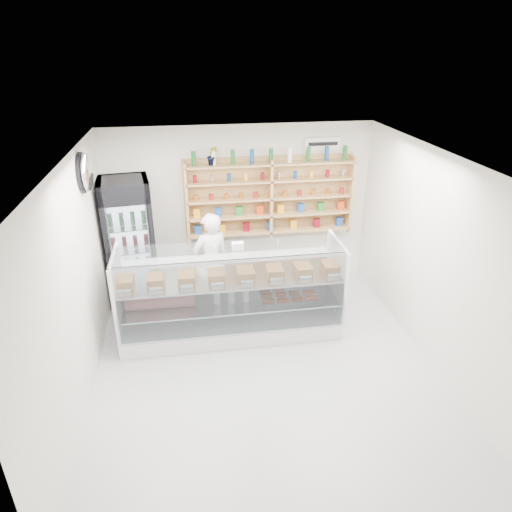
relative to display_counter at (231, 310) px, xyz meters
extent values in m
plane|color=#ABABB0|center=(0.35, -0.86, -0.38)|extent=(5.00, 5.00, 0.00)
plane|color=white|center=(0.35, -0.86, 2.42)|extent=(5.00, 5.00, 0.00)
plane|color=silver|center=(0.35, 1.64, 1.02)|extent=(4.50, 0.00, 4.50)
plane|color=silver|center=(0.35, -3.36, 1.02)|extent=(4.50, 0.00, 4.50)
plane|color=silver|center=(-1.90, -0.86, 1.02)|extent=(0.00, 5.00, 5.00)
plane|color=silver|center=(2.60, -0.86, 1.02)|extent=(0.00, 5.00, 5.00)
cube|color=white|center=(0.00, -0.01, -0.24)|extent=(3.21, 0.91, 0.27)
cube|color=white|center=(0.00, 0.41, 0.23)|extent=(3.21, 0.05, 0.67)
cube|color=silver|center=(0.00, -0.01, 0.17)|extent=(3.08, 0.80, 0.02)
cube|color=silver|center=(0.00, -0.01, 0.56)|extent=(3.15, 0.84, 0.02)
cube|color=silver|center=(0.00, -0.45, 0.45)|extent=(3.15, 0.13, 1.12)
cube|color=silver|center=(0.00, -0.07, 1.01)|extent=(3.15, 0.64, 0.01)
imported|color=silver|center=(-0.23, 0.75, 0.44)|extent=(0.70, 0.58, 1.64)
cube|color=black|center=(-1.50, 1.19, 0.68)|extent=(0.85, 0.83, 2.11)
cube|color=#2F0432|center=(-1.54, 0.84, 1.57)|extent=(0.74, 0.13, 0.30)
cube|color=silver|center=(-1.54, 0.83, 0.58)|extent=(0.63, 0.09, 1.67)
cube|color=tan|center=(-0.55, 1.48, 1.21)|extent=(0.04, 0.28, 1.33)
cube|color=tan|center=(0.85, 1.48, 1.21)|extent=(0.04, 0.28, 1.33)
cube|color=tan|center=(2.25, 1.48, 1.21)|extent=(0.04, 0.28, 1.33)
cube|color=tan|center=(0.85, 1.48, 0.62)|extent=(2.80, 0.28, 0.03)
cube|color=tan|center=(0.85, 1.48, 0.92)|extent=(2.80, 0.28, 0.03)
cube|color=tan|center=(0.85, 1.48, 1.22)|extent=(2.80, 0.28, 0.03)
cube|color=tan|center=(0.85, 1.48, 1.52)|extent=(2.80, 0.28, 0.03)
cube|color=tan|center=(0.85, 1.48, 1.80)|extent=(2.80, 0.28, 0.03)
imported|color=#1E6626|center=(-0.10, 1.48, 1.97)|extent=(0.17, 0.14, 0.30)
ellipsoid|color=silver|center=(-1.82, 0.34, 2.07)|extent=(0.15, 0.50, 0.50)
cube|color=white|center=(1.75, 1.61, 2.07)|extent=(0.62, 0.03, 0.20)
camera|label=1|loc=(-0.54, -5.77, 3.64)|focal=32.00mm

